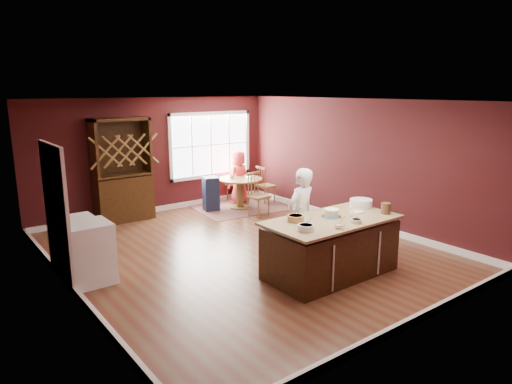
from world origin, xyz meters
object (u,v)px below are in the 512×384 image
Objects in this scene: layer_cake at (332,213)px; hutch at (122,170)px; chair_north at (235,182)px; seated_woman at (239,177)px; baker at (301,216)px; dryer at (77,244)px; high_chair at (211,193)px; chair_south at (259,195)px; washer at (89,253)px; kitchen_island at (331,248)px; dining_table at (240,187)px; toddler at (206,177)px; chair_east at (266,184)px.

layer_cake is 0.14× the size of hutch.
seated_woman is (-0.16, -0.39, 0.21)m from chair_north.
baker is 0.71× the size of hutch.
seated_woman is at bearing 23.72° from dryer.
high_chair is (0.49, 4.42, -0.55)m from layer_cake.
chair_south reaches higher than chair_north.
layer_cake is at bearing -30.85° from washer.
chair_south is (1.10, 3.32, -0.47)m from layer_cake.
dining_table is at bearing 73.73° from kitchen_island.
layer_cake reaches higher than toddler.
seated_woman reaches higher than toddler.
seated_woman is at bearing -120.15° from baker.
seated_woman is at bearing 57.96° from dining_table.
baker is at bearing -109.41° from dining_table.
chair_north is at bearing -120.22° from baker.
high_chair is at bearing 3.29° from chair_north.
chair_south is 0.45× the size of hutch.
high_chair is 0.38× the size of hutch.
baker is 1.71× the size of chair_north.
baker reaches higher than layer_cake.
baker reaches higher than washer.
seated_woman is (-0.61, 0.36, 0.19)m from chair_east.
kitchen_island is 4.91m from seated_woman.
chair_south is (1.18, 2.70, -0.30)m from baker.
baker reaches higher than chair_south.
chair_north is (0.42, 0.82, -0.06)m from dining_table.
seated_woman is 1.55× the size of dryer.
dining_table is 0.81× the size of seated_woman.
high_chair is (-0.95, -0.18, -0.25)m from seated_woman.
baker is 4.69m from chair_north.
seated_woman is at bearing 68.26° from chair_south.
dryer is (-4.31, -0.76, -0.07)m from chair_south.
high_chair is 3.31× the size of toddler.
seated_woman reaches higher than chair_north.
kitchen_island reaches higher than high_chair.
toddler is 4.48m from washer.
baker reaches higher than chair_north.
chair_north is at bearing 72.30° from layer_cake.
washer is at bearing 149.15° from layer_cake.
dining_table is 1.13× the size of chair_east.
chair_east is (2.05, 4.23, -0.50)m from layer_cake.
dining_table is 3.77m from baker.
chair_south is 1.74m from chair_north.
dining_table is 0.52m from seated_woman.
dining_table is 0.87m from toddler.
washer is (-4.31, -1.40, -0.04)m from chair_south.
chair_north reaches higher than dining_table.
dining_table is at bearing 74.32° from layer_cake.
layer_cake is 4.14m from dryer.
toddler is (-0.07, 0.11, 0.38)m from high_chair.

